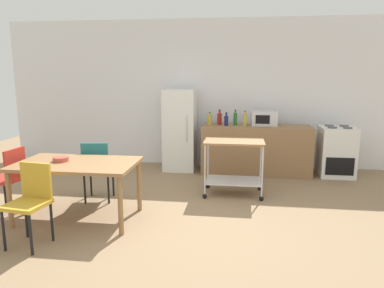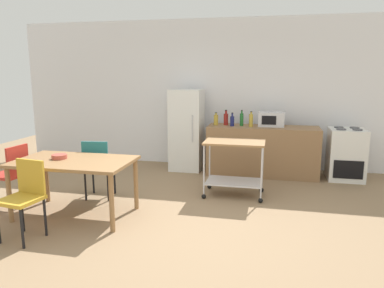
# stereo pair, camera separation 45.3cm
# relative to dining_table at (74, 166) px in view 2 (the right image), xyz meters

# --- Properties ---
(ground_plane) EXTENTS (12.00, 12.00, 0.00)m
(ground_plane) POSITION_rel_dining_table_xyz_m (1.43, -0.06, -0.67)
(ground_plane) COLOR #8C7051
(back_wall) EXTENTS (8.40, 0.12, 2.90)m
(back_wall) POSITION_rel_dining_table_xyz_m (1.43, 3.14, 0.78)
(back_wall) COLOR white
(back_wall) RESTS_ON ground_plane
(kitchen_counter) EXTENTS (2.00, 0.64, 0.90)m
(kitchen_counter) POSITION_rel_dining_table_xyz_m (2.33, 2.54, -0.22)
(kitchen_counter) COLOR olive
(kitchen_counter) RESTS_ON ground_plane
(dining_table) EXTENTS (1.50, 0.90, 0.75)m
(dining_table) POSITION_rel_dining_table_xyz_m (0.00, 0.00, 0.00)
(dining_table) COLOR olive
(dining_table) RESTS_ON ground_plane
(chair_teal) EXTENTS (0.45, 0.45, 0.89)m
(chair_teal) POSITION_rel_dining_table_xyz_m (-0.01, 0.67, -0.15)
(chair_teal) COLOR #1E666B
(chair_teal) RESTS_ON ground_plane
(chair_mustard) EXTENTS (0.45, 0.45, 0.89)m
(chair_mustard) POSITION_rel_dining_table_xyz_m (-0.20, -0.73, -0.15)
(chair_mustard) COLOR gold
(chair_mustard) RESTS_ON ground_plane
(chair_red) EXTENTS (0.43, 0.43, 0.89)m
(chair_red) POSITION_rel_dining_table_xyz_m (-0.98, 0.05, -0.15)
(chair_red) COLOR #B72D23
(chair_red) RESTS_ON ground_plane
(stove_oven) EXTENTS (0.60, 0.61, 0.92)m
(stove_oven) POSITION_rel_dining_table_xyz_m (3.78, 2.56, -0.22)
(stove_oven) COLOR white
(stove_oven) RESTS_ON ground_plane
(refrigerator) EXTENTS (0.60, 0.63, 1.55)m
(refrigerator) POSITION_rel_dining_table_xyz_m (0.88, 2.64, 0.10)
(refrigerator) COLOR white
(refrigerator) RESTS_ON ground_plane
(kitchen_cart) EXTENTS (0.91, 0.57, 0.85)m
(kitchen_cart) POSITION_rel_dining_table_xyz_m (1.95, 1.24, -0.10)
(kitchen_cart) COLOR olive
(kitchen_cart) RESTS_ON ground_plane
(bottle_olive_oil) EXTENTS (0.08, 0.08, 0.24)m
(bottle_olive_oil) POSITION_rel_dining_table_xyz_m (1.46, 2.55, 0.33)
(bottle_olive_oil) COLOR gold
(bottle_olive_oil) RESTS_ON kitchen_counter
(bottle_sesame_oil) EXTENTS (0.08, 0.08, 0.28)m
(bottle_sesame_oil) POSITION_rel_dining_table_xyz_m (1.64, 2.60, 0.34)
(bottle_sesame_oil) COLOR maroon
(bottle_sesame_oil) RESTS_ON kitchen_counter
(bottle_hot_sauce) EXTENTS (0.07, 0.07, 0.25)m
(bottle_hot_sauce) POSITION_rel_dining_table_xyz_m (1.77, 2.48, 0.33)
(bottle_hot_sauce) COLOR navy
(bottle_hot_sauce) RESTS_ON kitchen_counter
(bottle_vinegar) EXTENTS (0.07, 0.07, 0.29)m
(bottle_vinegar) POSITION_rel_dining_table_xyz_m (1.94, 2.56, 0.35)
(bottle_vinegar) COLOR #1E6628
(bottle_vinegar) RESTS_ON kitchen_counter
(bottle_wine) EXTENTS (0.07, 0.07, 0.28)m
(bottle_wine) POSITION_rel_dining_table_xyz_m (2.11, 2.48, 0.35)
(bottle_wine) COLOR gold
(bottle_wine) RESTS_ON kitchen_counter
(microwave) EXTENTS (0.46, 0.35, 0.26)m
(microwave) POSITION_rel_dining_table_xyz_m (2.47, 2.62, 0.36)
(microwave) COLOR silver
(microwave) RESTS_ON kitchen_counter
(fruit_bowl) EXTENTS (0.20, 0.20, 0.06)m
(fruit_bowl) POSITION_rel_dining_table_xyz_m (-0.22, 0.03, 0.11)
(fruit_bowl) COLOR #B24C3F
(fruit_bowl) RESTS_ON dining_table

